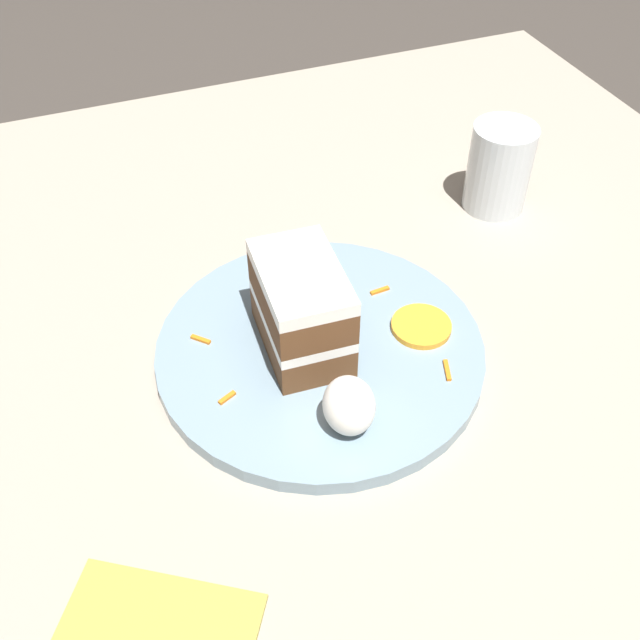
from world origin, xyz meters
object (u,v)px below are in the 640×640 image
(cake_slice, at_px, (302,309))
(plate, at_px, (320,350))
(cream_dollop, at_px, (349,406))
(drinking_glass, at_px, (498,173))
(orange_garnish, at_px, (421,326))

(cake_slice, bearing_deg, plate, 160.13)
(plate, relative_size, cake_slice, 2.68)
(cream_dollop, distance_m, drinking_glass, 0.38)
(cream_dollop, bearing_deg, drinking_glass, 130.72)
(cake_slice, height_order, orange_garnish, cake_slice)
(orange_garnish, distance_m, drinking_glass, 0.25)
(plate, distance_m, cake_slice, 0.06)
(drinking_glass, bearing_deg, plate, -61.20)
(cream_dollop, xyz_separation_m, drinking_glass, (-0.25, 0.29, 0.00))
(plate, height_order, cake_slice, cake_slice)
(cream_dollop, bearing_deg, plate, 172.72)
(cream_dollop, bearing_deg, orange_garnish, 126.60)
(cream_dollop, relative_size, drinking_glass, 0.52)
(cake_slice, xyz_separation_m, drinking_glass, (-0.15, 0.29, -0.02))
(cake_slice, distance_m, orange_garnish, 0.12)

